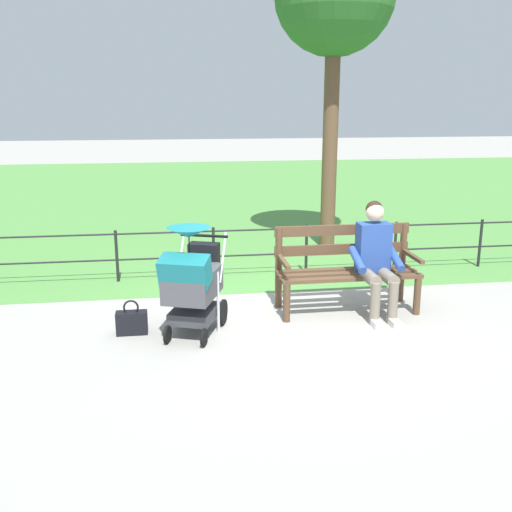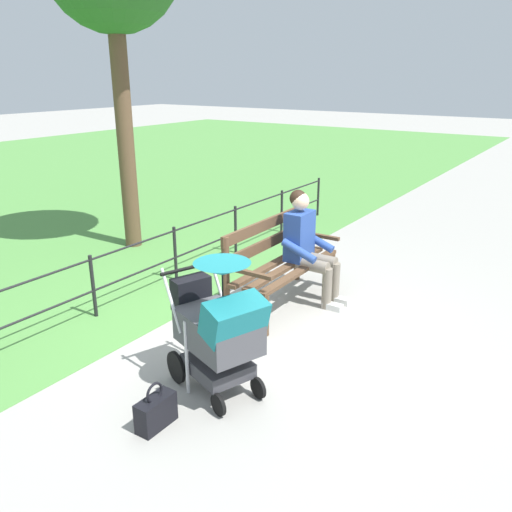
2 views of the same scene
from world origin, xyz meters
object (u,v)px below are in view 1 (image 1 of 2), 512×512
Objects in this scene: person_on_bench at (376,256)px; park_bench at (346,265)px; stroller at (193,280)px; handbag at (132,322)px.

park_bench is at bearing -38.87° from person_on_bench.
handbag is at bearing -9.37° from stroller.
person_on_bench is (-0.28, 0.22, 0.15)m from park_bench.
park_bench is 1.85m from stroller.
person_on_bench reaches higher than handbag.
person_on_bench reaches higher than stroller.
stroller is 3.11× the size of handbag.
stroller is at bearing 8.86° from person_on_bench.
stroller is (1.77, 0.54, 0.07)m from park_bench.
person_on_bench is at bearing 141.13° from park_bench.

